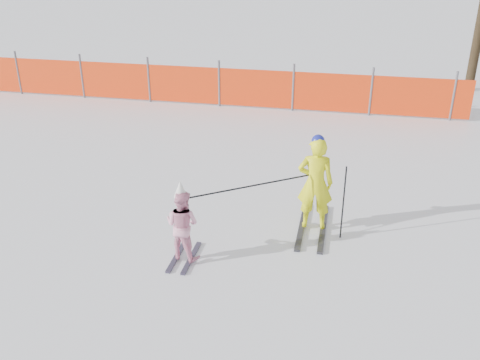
# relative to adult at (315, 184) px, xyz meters

# --- Properties ---
(ground) EXTENTS (120.00, 120.00, 0.00)m
(ground) POSITION_rel_adult_xyz_m (-1.08, -1.03, -0.79)
(ground) COLOR white
(ground) RESTS_ON ground
(adult) EXTENTS (0.58, 1.52, 1.60)m
(adult) POSITION_rel_adult_xyz_m (0.00, 0.00, 0.00)
(adult) COLOR black
(adult) RESTS_ON ground
(child) EXTENTS (0.60, 0.85, 1.25)m
(child) POSITION_rel_adult_xyz_m (-1.78, -1.25, -0.22)
(child) COLOR black
(child) RESTS_ON ground
(ski_poles) EXTENTS (2.14, 1.13, 1.21)m
(ski_poles) POSITION_rel_adult_xyz_m (-0.37, -0.46, 0.03)
(ski_poles) COLOR black
(ski_poles) RESTS_ON ground
(safety_fence) EXTENTS (14.49, 0.06, 1.25)m
(safety_fence) POSITION_rel_adult_xyz_m (-3.83, 6.15, -0.24)
(safety_fence) COLOR #595960
(safety_fence) RESTS_ON ground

